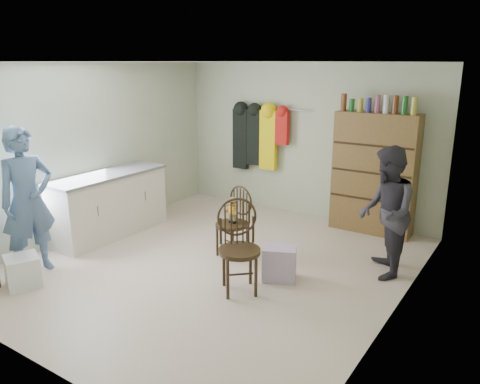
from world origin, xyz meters
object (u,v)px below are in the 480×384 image
Objects in this scene: counter at (109,204)px; chair_far at (239,243)px; chair_front at (234,217)px; dresser at (374,173)px.

chair_far is at bearing -8.75° from counter.
dresser reaches higher than chair_front.
counter is at bearing -157.18° from chair_front.
counter is 0.90× the size of dresser.
chair_far is at bearing -41.38° from chair_front.
chair_far reaches higher than chair_front.
counter is 2.03m from chair_front.
dresser is (1.21, 1.91, 0.39)m from chair_front.
dresser is (0.62, 2.69, 0.35)m from chair_far.
dresser is at bearing 69.24° from chair_front.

